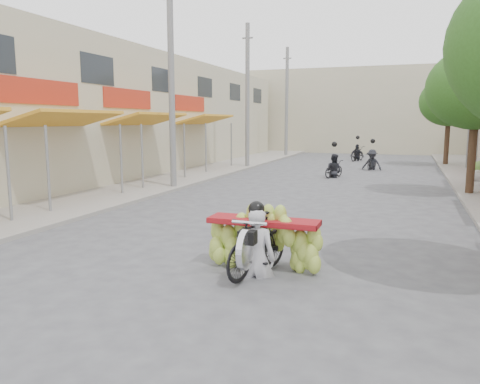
# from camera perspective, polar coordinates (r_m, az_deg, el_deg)

# --- Properties ---
(ground) EXTENTS (120.00, 120.00, 0.00)m
(ground) POSITION_cam_1_polar(r_m,az_deg,el_deg) (6.05, -16.19, -17.85)
(ground) COLOR #525357
(ground) RESTS_ON ground
(sidewalk_left) EXTENTS (4.00, 60.00, 0.12)m
(sidewalk_left) POSITION_cam_1_polar(r_m,az_deg,el_deg) (22.05, -8.13, 1.78)
(sidewalk_left) COLOR gray
(sidewalk_left) RESTS_ON ground
(shophouse_row_left) EXTENTS (9.77, 40.00, 6.00)m
(shophouse_row_left) POSITION_cam_1_polar(r_m,az_deg,el_deg) (23.84, -20.26, 8.93)
(shophouse_row_left) COLOR #B7AF90
(shophouse_row_left) RESTS_ON ground
(far_building) EXTENTS (20.00, 6.00, 7.00)m
(far_building) POSITION_cam_1_polar(r_m,az_deg,el_deg) (42.47, 15.58, 9.47)
(far_building) COLOR #B7AF90
(far_building) RESTS_ON ground
(utility_pole_mid) EXTENTS (0.60, 0.24, 8.00)m
(utility_pole_mid) POSITION_cam_1_polar(r_m,az_deg,el_deg) (18.55, -8.35, 12.77)
(utility_pole_mid) COLOR slate
(utility_pole_mid) RESTS_ON ground
(utility_pole_far) EXTENTS (0.60, 0.24, 8.00)m
(utility_pole_far) POSITION_cam_1_polar(r_m,az_deg,el_deg) (26.82, 0.91, 11.56)
(utility_pole_far) COLOR slate
(utility_pole_far) RESTS_ON ground
(utility_pole_back) EXTENTS (0.60, 0.24, 8.00)m
(utility_pole_back) POSITION_cam_1_polar(r_m,az_deg,el_deg) (35.44, 5.71, 10.81)
(utility_pole_back) COLOR slate
(utility_pole_back) RESTS_ON ground
(street_tree_mid) EXTENTS (3.40, 3.40, 5.25)m
(street_tree_mid) POSITION_cam_1_polar(r_m,az_deg,el_deg) (18.50, 26.91, 11.20)
(street_tree_mid) COLOR #3A2719
(street_tree_mid) RESTS_ON ground
(street_tree_far) EXTENTS (3.40, 3.40, 5.25)m
(street_tree_far) POSITION_cam_1_polar(r_m,az_deg,el_deg) (30.44, 24.17, 10.02)
(street_tree_far) COLOR #3A2719
(street_tree_far) RESTS_ON ground
(banana_motorbike) EXTENTS (2.20, 1.94, 2.24)m
(banana_motorbike) POSITION_cam_1_polar(r_m,az_deg,el_deg) (8.24, 2.40, -4.92)
(banana_motorbike) COLOR black
(banana_motorbike) RESTS_ON ground
(pedestrian) EXTENTS (0.87, 0.67, 1.54)m
(pedestrian) POSITION_cam_1_polar(r_m,az_deg,el_deg) (19.21, 27.05, 2.41)
(pedestrian) COLOR white
(pedestrian) RESTS_ON ground
(bg_motorbike_a) EXTENTS (1.01, 1.55, 1.95)m
(bg_motorbike_a) POSITION_cam_1_polar(r_m,az_deg,el_deg) (22.64, 11.38, 3.69)
(bg_motorbike_a) COLOR black
(bg_motorbike_a) RESTS_ON ground
(bg_motorbike_b) EXTENTS (1.15, 1.68, 1.95)m
(bg_motorbike_b) POSITION_cam_1_polar(r_m,az_deg,el_deg) (26.67, 15.82, 4.44)
(bg_motorbike_b) COLOR black
(bg_motorbike_b) RESTS_ON ground
(bg_motorbike_c) EXTENTS (1.13, 1.85, 1.95)m
(bg_motorbike_c) POSITION_cam_1_polar(r_m,az_deg,el_deg) (32.46, 14.11, 5.06)
(bg_motorbike_c) COLOR black
(bg_motorbike_c) RESTS_ON ground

